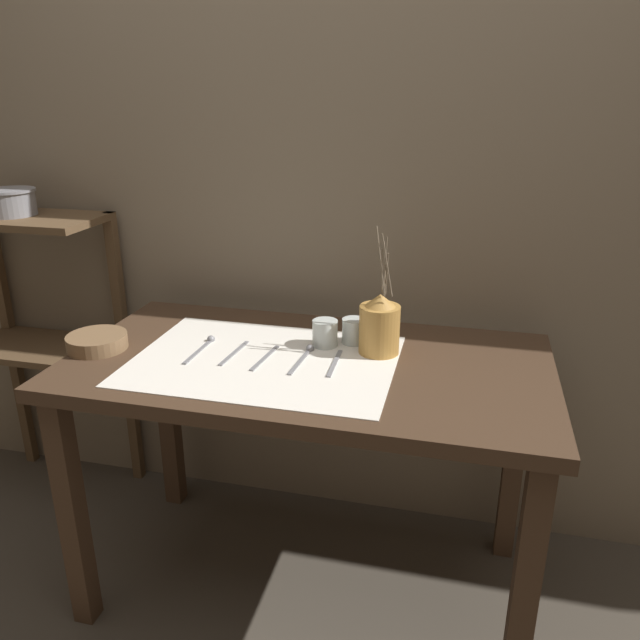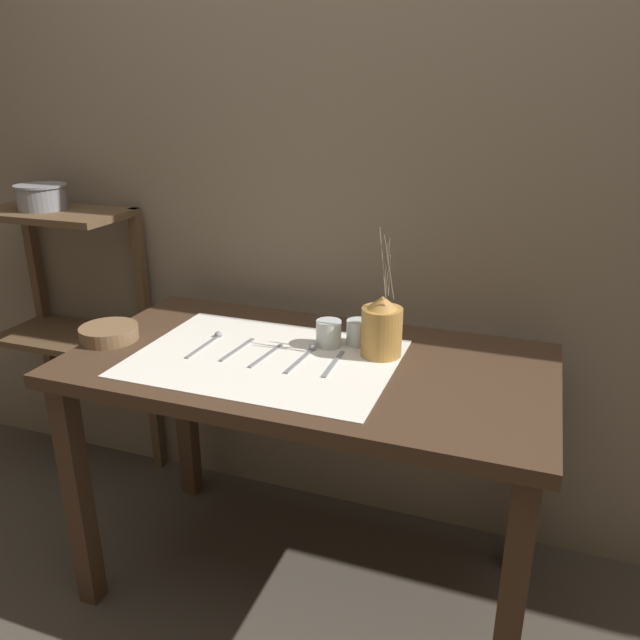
# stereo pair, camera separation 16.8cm
# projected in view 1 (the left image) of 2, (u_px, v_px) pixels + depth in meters

# --- Properties ---
(ground_plane) EXTENTS (12.00, 12.00, 0.00)m
(ground_plane) POSITION_uv_depth(u_px,v_px,m) (309.00, 581.00, 2.01)
(ground_plane) COLOR #473F35
(stone_wall_back) EXTENTS (7.00, 0.06, 2.40)m
(stone_wall_back) POSITION_uv_depth(u_px,v_px,m) (344.00, 184.00, 2.01)
(stone_wall_back) COLOR #7A6B56
(stone_wall_back) RESTS_ON ground_plane
(wooden_table) EXTENTS (1.34, 0.71, 0.78)m
(wooden_table) POSITION_uv_depth(u_px,v_px,m) (308.00, 393.00, 1.77)
(wooden_table) COLOR #422D1E
(wooden_table) RESTS_ON ground_plane
(wooden_shelf_unit) EXTENTS (0.54, 0.29, 1.08)m
(wooden_shelf_unit) POSITION_uv_depth(u_px,v_px,m) (43.00, 304.00, 2.26)
(wooden_shelf_unit) COLOR brown
(wooden_shelf_unit) RESTS_ON ground_plane
(linen_cloth) EXTENTS (0.72, 0.52, 0.00)m
(linen_cloth) POSITION_uv_depth(u_px,v_px,m) (264.00, 360.00, 1.72)
(linen_cloth) COLOR white
(linen_cloth) RESTS_ON wooden_table
(pitcher_with_flowers) EXTENTS (0.11, 0.11, 0.36)m
(pitcher_with_flowers) POSITION_uv_depth(u_px,v_px,m) (379.00, 326.00, 1.75)
(pitcher_with_flowers) COLOR #B7843D
(pitcher_with_flowers) RESTS_ON wooden_table
(wooden_bowl) EXTENTS (0.17, 0.17, 0.04)m
(wooden_bowl) POSITION_uv_depth(u_px,v_px,m) (97.00, 342.00, 1.80)
(wooden_bowl) COLOR brown
(wooden_bowl) RESTS_ON wooden_table
(glass_tumbler_near) EXTENTS (0.07, 0.07, 0.08)m
(glass_tumbler_near) POSITION_uv_depth(u_px,v_px,m) (325.00, 333.00, 1.81)
(glass_tumbler_near) COLOR silver
(glass_tumbler_near) RESTS_ON wooden_table
(glass_tumbler_far) EXTENTS (0.07, 0.07, 0.07)m
(glass_tumbler_far) POSITION_uv_depth(u_px,v_px,m) (354.00, 331.00, 1.83)
(glass_tumbler_far) COLOR silver
(glass_tumbler_far) RESTS_ON wooden_table
(spoon_outer) EXTENTS (0.02, 0.19, 0.02)m
(spoon_outer) POSITION_uv_depth(u_px,v_px,m) (206.00, 344.00, 1.82)
(spoon_outer) COLOR gray
(spoon_outer) RESTS_ON wooden_table
(fork_inner) EXTENTS (0.03, 0.18, 0.00)m
(fork_inner) POSITION_uv_depth(u_px,v_px,m) (234.00, 353.00, 1.76)
(fork_inner) COLOR gray
(fork_inner) RESTS_ON wooden_table
(knife_center) EXTENTS (0.03, 0.18, 0.00)m
(knife_center) POSITION_uv_depth(u_px,v_px,m) (265.00, 358.00, 1.73)
(knife_center) COLOR gray
(knife_center) RESTS_ON wooden_table
(spoon_inner) EXTENTS (0.03, 0.19, 0.02)m
(spoon_inner) POSITION_uv_depth(u_px,v_px,m) (306.00, 353.00, 1.76)
(spoon_inner) COLOR gray
(spoon_inner) RESTS_ON wooden_table
(fork_outer) EXTENTS (0.02, 0.18, 0.00)m
(fork_outer) POSITION_uv_depth(u_px,v_px,m) (335.00, 363.00, 1.70)
(fork_outer) COLOR gray
(fork_outer) RESTS_ON wooden_table
(metal_pot_large) EXTENTS (0.18, 0.18, 0.09)m
(metal_pot_large) POSITION_uv_depth(u_px,v_px,m) (9.00, 201.00, 2.11)
(metal_pot_large) COLOR gray
(metal_pot_large) RESTS_ON wooden_shelf_unit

